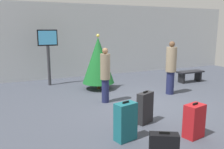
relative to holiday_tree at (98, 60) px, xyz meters
The scene contains 11 objects.
ground_plane 2.59m from the holiday_tree, 72.56° to the right, with size 16.00×16.00×0.00m, color #424754.
back_wall 2.77m from the holiday_tree, 74.90° to the left, with size 16.00×0.20×3.39m, color #B7BCC1.
holiday_tree is the anchor object (origin of this frame).
flight_info_kiosk 2.16m from the holiday_tree, 139.29° to the left, with size 0.78×0.12×2.23m.
waiting_bench 4.12m from the holiday_tree, ahead, with size 1.22×0.44×0.48m.
traveller_0 2.66m from the holiday_tree, 38.88° to the right, with size 0.49×0.49×1.85m.
traveller_1 1.69m from the holiday_tree, 103.20° to the right, with size 0.37×0.37×1.70m.
suitcase_0 3.62m from the holiday_tree, 91.98° to the right, with size 0.49×0.36×0.81m.
suitcase_1 4.70m from the holiday_tree, 84.79° to the right, with size 0.48×0.36×0.76m.
suitcase_2 5.24m from the holiday_tree, 97.91° to the right, with size 0.54×0.42×0.54m.
suitcase_3 4.32m from the holiday_tree, 103.09° to the right, with size 0.49×0.35×0.84m.
Camera 1 is at (-3.76, -5.96, 2.29)m, focal length 37.71 mm.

